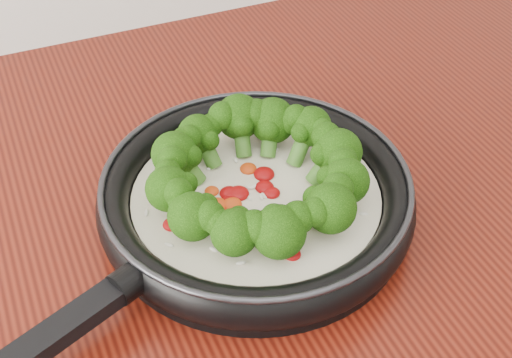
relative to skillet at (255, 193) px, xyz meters
name	(u,v)px	position (x,y,z in m)	size (l,w,h in m)	color
skillet	(255,193)	(0.00, 0.00, 0.00)	(0.50, 0.40, 0.09)	black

